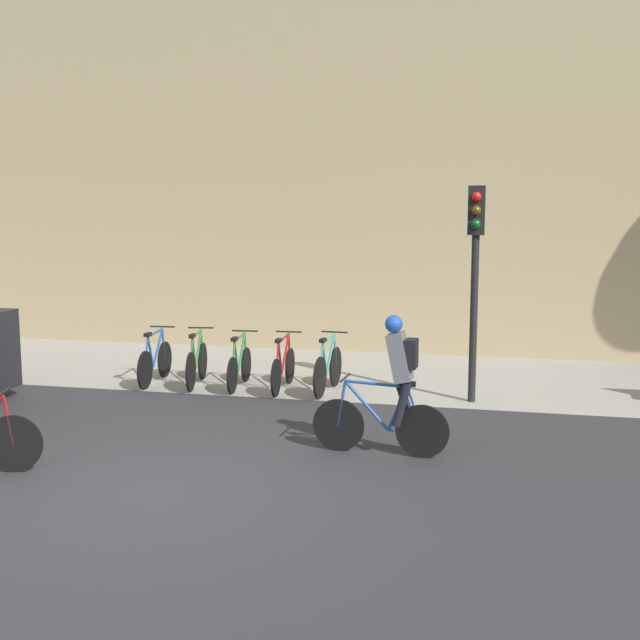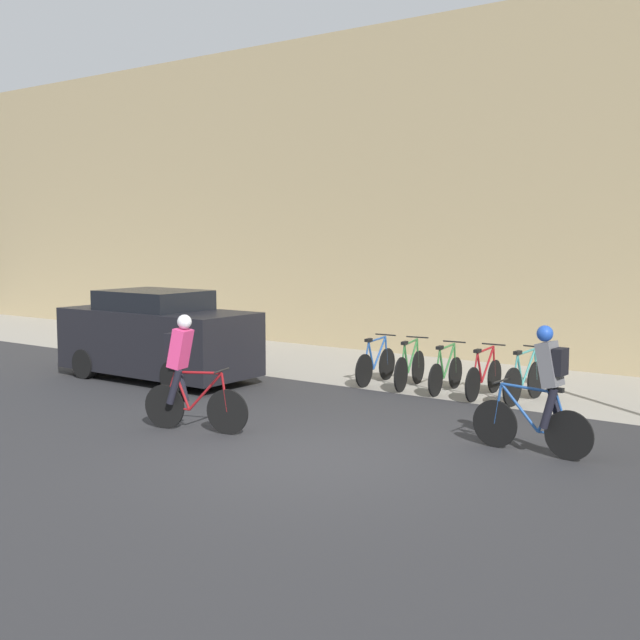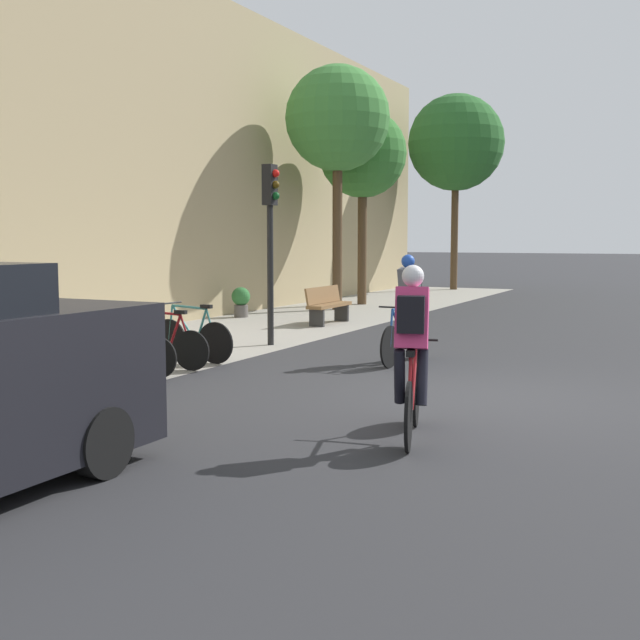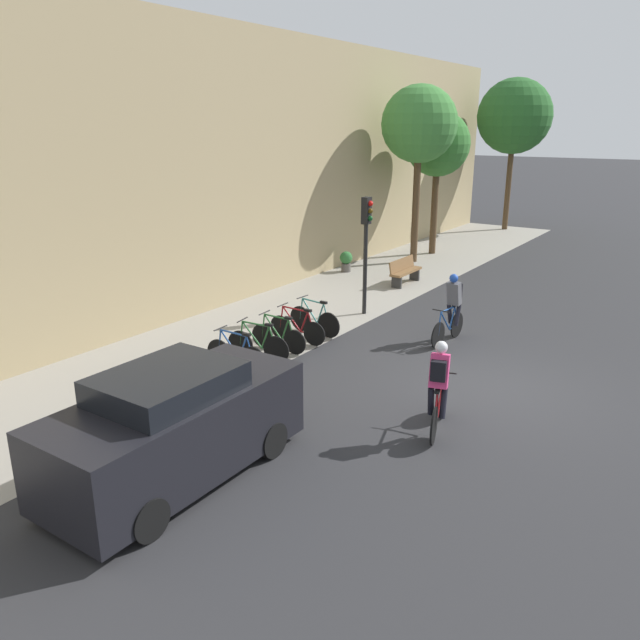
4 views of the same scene
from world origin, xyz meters
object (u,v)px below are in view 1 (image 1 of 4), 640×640
Objects in this scene: parked_bike_1 at (197,363)px; parked_bike_2 at (239,366)px; traffic_light_pole at (475,253)px; parked_bike_3 at (283,367)px; cyclist_grey at (394,381)px; parked_bike_0 at (155,361)px; parked_bike_4 at (328,368)px.

parked_bike_2 is at bearing -0.05° from parked_bike_1.
traffic_light_pole is at bearing -1.88° from parked_bike_1.
cyclist_grey is at bearing -54.15° from parked_bike_3.
parked_bike_1 reaches higher than parked_bike_0.
traffic_light_pole is (5.51, -0.16, 1.98)m from parked_bike_0.
parked_bike_3 is at bearing -0.06° from parked_bike_1.
parked_bike_2 is 0.46× the size of traffic_light_pole.
traffic_light_pole reaches higher than parked_bike_3.
parked_bike_2 is at bearing 177.75° from traffic_light_pole.
traffic_light_pole is at bearing -2.25° from parked_bike_2.
parked_bike_1 reaches higher than parked_bike_3.
parked_bike_0 is (-4.67, 3.21, -0.55)m from cyclist_grey.
parked_bike_2 is (0.78, -0.00, -0.02)m from parked_bike_1.
parked_bike_0 is 1.01× the size of parked_bike_1.
cyclist_grey is at bearing -64.38° from parked_bike_4.
cyclist_grey is 1.13× the size of parked_bike_2.
parked_bike_4 is at bearing 0.04° from parked_bike_2.
parked_bike_0 reaches higher than parked_bike_2.
parked_bike_3 is at bearing -179.86° from parked_bike_4.
traffic_light_pole is at bearing -1.61° from parked_bike_0.
parked_bike_4 is at bearing 115.62° from cyclist_grey.
cyclist_grey is 3.61m from parked_bike_4.
parked_bike_2 is (-3.10, 3.21, -0.56)m from cyclist_grey.
cyclist_grey is 1.06× the size of parked_bike_3.
parked_bike_2 is (1.56, -0.00, -0.01)m from parked_bike_0.
parked_bike_4 is at bearing 176.26° from traffic_light_pole.
parked_bike_3 is (2.35, -0.00, -0.01)m from parked_bike_0.
cyclist_grey reaches higher than parked_bike_4.
parked_bike_2 is 0.78m from parked_bike_3.
traffic_light_pole is (4.73, -0.16, 1.98)m from parked_bike_1.
parked_bike_0 is at bearing 145.45° from cyclist_grey.
cyclist_grey is 5.69m from parked_bike_0.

